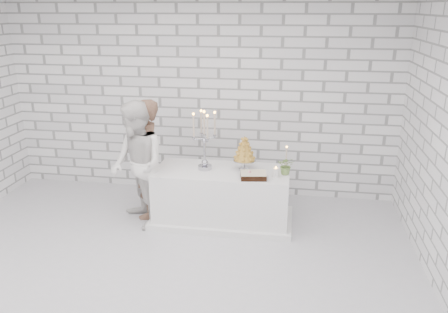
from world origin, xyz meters
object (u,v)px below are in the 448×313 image
Objects in this scene: cake_table at (222,196)px; bride at (137,165)px; croquembouche at (244,153)px; candelabra at (204,140)px; groom at (146,159)px.

cake_table is 1.05× the size of bride.
croquembouche is at bearing 9.73° from cake_table.
croquembouche is at bearing 4.42° from candelabra.
groom is at bearing 178.51° from cake_table.
bride is 0.94m from candelabra.
cake_table is 1.22m from bride.
groom is 1.37m from croquembouche.
groom reaches higher than candelabra.
candelabra is (0.83, -0.02, 0.32)m from groom.
cake_table is 0.68m from croquembouche.
bride is 1.42m from croquembouche.
candelabra is at bearing 69.63° from bride.
croquembouche is at bearing 84.86° from groom.
groom is 0.98× the size of bride.
croquembouche is (0.29, 0.05, 0.62)m from cake_table.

